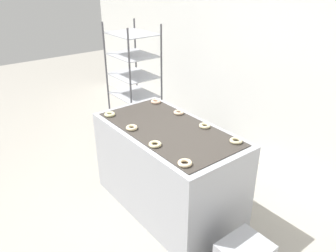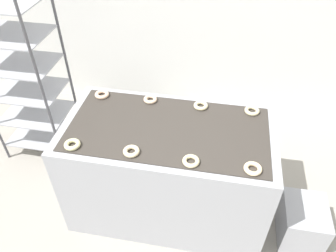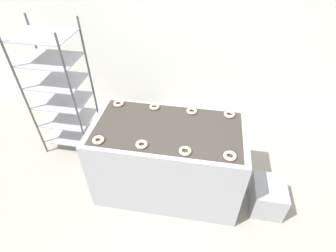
# 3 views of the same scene
# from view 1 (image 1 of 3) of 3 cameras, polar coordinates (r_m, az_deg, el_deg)

# --- Properties ---
(ground_plane) EXTENTS (14.00, 14.00, 0.00)m
(ground_plane) POSITION_cam_1_polar(r_m,az_deg,el_deg) (3.37, -9.32, -17.58)
(ground_plane) COLOR #9E998E
(wall_back) EXTENTS (8.00, 0.05, 2.80)m
(wall_back) POSITION_cam_1_polar(r_m,az_deg,el_deg) (3.99, 17.14, 11.77)
(wall_back) COLOR white
(wall_back) RESTS_ON ground_plane
(fryer_machine) EXTENTS (1.55, 0.82, 0.91)m
(fryer_machine) POSITION_cam_1_polar(r_m,az_deg,el_deg) (3.36, -0.00, -7.33)
(fryer_machine) COLOR #A8AAB2
(fryer_machine) RESTS_ON ground_plane
(baking_rack_cart) EXTENTS (0.64, 0.51, 1.67)m
(baking_rack_cart) POSITION_cam_1_polar(r_m,az_deg,el_deg) (4.52, -5.94, 7.06)
(baking_rack_cart) COLOR #4C4C51
(baking_rack_cart) RESTS_ON ground_plane
(donut_near_left) EXTENTS (0.11, 0.11, 0.03)m
(donut_near_left) POSITION_cam_1_polar(r_m,az_deg,el_deg) (3.44, -10.12, 2.03)
(donut_near_left) COLOR beige
(donut_near_left) RESTS_ON fryer_machine
(donut_near_midleft) EXTENTS (0.11, 0.11, 0.03)m
(donut_near_midleft) POSITION_cam_1_polar(r_m,az_deg,el_deg) (3.13, -6.34, -0.29)
(donut_near_midleft) COLOR beige
(donut_near_midleft) RESTS_ON fryer_machine
(donut_near_midright) EXTENTS (0.11, 0.11, 0.03)m
(donut_near_midright) POSITION_cam_1_polar(r_m,az_deg,el_deg) (2.82, -2.27, -3.19)
(donut_near_midright) COLOR beige
(donut_near_midright) RESTS_ON fryer_machine
(donut_near_right) EXTENTS (0.11, 0.11, 0.03)m
(donut_near_right) POSITION_cam_1_polar(r_m,az_deg,el_deg) (2.57, 2.96, -6.46)
(donut_near_right) COLOR beige
(donut_near_right) RESTS_ON fryer_machine
(donut_far_left) EXTENTS (0.11, 0.11, 0.03)m
(donut_far_left) POSITION_cam_1_polar(r_m,az_deg,el_deg) (3.73, -2.13, 4.29)
(donut_far_left) COLOR beige
(donut_far_left) RESTS_ON fryer_machine
(donut_far_midleft) EXTENTS (0.11, 0.11, 0.03)m
(donut_far_midleft) POSITION_cam_1_polar(r_m,az_deg,el_deg) (3.44, 1.88, 2.39)
(donut_far_midleft) COLOR beige
(donut_far_midleft) RESTS_ON fryer_machine
(donut_far_midright) EXTENTS (0.11, 0.11, 0.03)m
(donut_far_midright) POSITION_cam_1_polar(r_m,az_deg,el_deg) (3.17, 6.41, 0.05)
(donut_far_midright) COLOR beige
(donut_far_midright) RESTS_ON fryer_machine
(donut_far_right) EXTENTS (0.11, 0.11, 0.03)m
(donut_far_right) POSITION_cam_1_polar(r_m,az_deg,el_deg) (2.94, 11.77, -2.52)
(donut_far_right) COLOR beige
(donut_far_right) RESTS_ON fryer_machine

